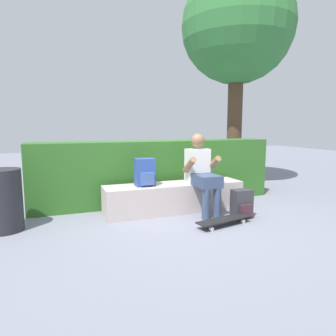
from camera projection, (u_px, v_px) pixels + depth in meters
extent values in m
plane|color=gray|center=(181.00, 216.00, 4.43)|extent=(24.00, 24.00, 0.00)
cube|color=#BCACA5|center=(174.00, 197.00, 4.63)|extent=(2.13, 0.49, 0.43)
cube|color=white|center=(197.00, 166.00, 4.62)|extent=(0.34, 0.22, 0.52)
sphere|color=#8C6647|center=(198.00, 141.00, 4.57)|extent=(0.21, 0.21, 0.21)
cube|color=#384766|center=(207.00, 181.00, 4.36)|extent=(0.32, 0.40, 0.17)
cylinder|color=#384766|center=(206.00, 204.00, 4.23)|extent=(0.11, 0.11, 0.43)
cylinder|color=#384766|center=(217.00, 203.00, 4.29)|extent=(0.11, 0.11, 0.43)
cylinder|color=#8C6647|center=(189.00, 165.00, 4.42)|extent=(0.09, 0.33, 0.27)
cylinder|color=#8C6647|center=(214.00, 164.00, 4.56)|extent=(0.09, 0.33, 0.27)
cube|color=black|center=(224.00, 219.00, 3.98)|extent=(0.82, 0.37, 0.02)
cylinder|color=silver|center=(235.00, 218.00, 4.20)|extent=(0.06, 0.04, 0.05)
cylinder|color=silver|center=(243.00, 221.00, 4.08)|extent=(0.06, 0.04, 0.05)
cylinder|color=silver|center=(204.00, 226.00, 3.90)|extent=(0.06, 0.04, 0.05)
cylinder|color=silver|center=(211.00, 229.00, 3.77)|extent=(0.06, 0.04, 0.05)
cube|color=#2D4C99|center=(145.00, 172.00, 4.41)|extent=(0.28, 0.18, 0.40)
cube|color=#3D5B9D|center=(147.00, 179.00, 4.32)|extent=(0.20, 0.05, 0.18)
cube|color=#333338|center=(242.00, 203.00, 4.33)|extent=(0.28, 0.18, 0.40)
cube|color=#40242E|center=(246.00, 211.00, 4.24)|extent=(0.20, 0.05, 0.18)
cube|color=#2E6323|center=(157.00, 171.00, 5.18)|extent=(4.09, 0.54, 1.05)
cylinder|color=#473323|center=(235.00, 117.00, 6.64)|extent=(0.32, 0.32, 2.94)
sphere|color=#337538|center=(237.00, 27.00, 6.38)|extent=(2.36, 2.36, 2.36)
cylinder|color=#232328|center=(4.00, 200.00, 3.74)|extent=(0.44, 0.44, 0.78)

